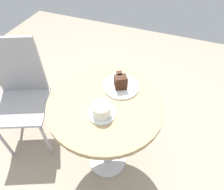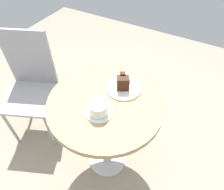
% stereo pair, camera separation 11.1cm
% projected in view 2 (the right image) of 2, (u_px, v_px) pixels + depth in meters
% --- Properties ---
extents(ground_plane, '(4.40, 4.40, 0.01)m').
position_uv_depth(ground_plane, '(107.00, 159.00, 1.66)').
color(ground_plane, gray).
rests_on(ground_plane, ground).
extents(cafe_table, '(0.67, 0.67, 0.72)m').
position_uv_depth(cafe_table, '(106.00, 115.00, 1.23)').
color(cafe_table, tan).
rests_on(cafe_table, ground).
extents(saucer, '(0.15, 0.15, 0.01)m').
position_uv_depth(saucer, '(99.00, 112.00, 1.07)').
color(saucer, silver).
rests_on(saucer, cafe_table).
extents(coffee_cup, '(0.14, 0.10, 0.07)m').
position_uv_depth(coffee_cup, '(99.00, 108.00, 1.04)').
color(coffee_cup, silver).
rests_on(coffee_cup, saucer).
extents(teaspoon, '(0.11, 0.02, 0.00)m').
position_uv_depth(teaspoon, '(106.00, 117.00, 1.04)').
color(teaspoon, silver).
rests_on(teaspoon, saucer).
extents(cake_plate, '(0.21, 0.21, 0.01)m').
position_uv_depth(cake_plate, '(124.00, 88.00, 1.20)').
color(cake_plate, silver).
rests_on(cake_plate, cafe_table).
extents(cake_slice, '(0.10, 0.09, 0.09)m').
position_uv_depth(cake_slice, '(123.00, 82.00, 1.17)').
color(cake_slice, '#381E14').
rests_on(cake_slice, cake_plate).
extents(fork, '(0.13, 0.10, 0.00)m').
position_uv_depth(fork, '(118.00, 83.00, 1.21)').
color(fork, silver).
rests_on(fork, cake_plate).
extents(napkin, '(0.20, 0.20, 0.00)m').
position_uv_depth(napkin, '(123.00, 82.00, 1.24)').
color(napkin, silver).
rests_on(napkin, cafe_table).
extents(cafe_chair, '(0.50, 0.50, 0.91)m').
position_uv_depth(cafe_chair, '(30.00, 80.00, 1.55)').
color(cafe_chair, '#9E9EA3').
rests_on(cafe_chair, ground).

